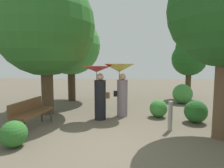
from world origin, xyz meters
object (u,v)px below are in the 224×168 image
at_px(person_right, 120,78).
at_px(path_marker_post, 170,116).
at_px(park_bench, 31,111).
at_px(tree_near_left, 71,40).
at_px(person_left, 98,84).
at_px(tree_near_right, 189,55).
at_px(tree_mid_left, 45,18).

bearing_deg(person_right, path_marker_post, -131.25).
distance_m(park_bench, tree_near_left, 4.95).
bearing_deg(person_right, person_left, 127.37).
bearing_deg(path_marker_post, tree_near_right, 66.89).
distance_m(tree_near_right, path_marker_post, 5.93).
relative_size(park_bench, tree_near_right, 0.45).
distance_m(person_left, path_marker_post, 2.52).
bearing_deg(person_left, person_right, -52.63).
height_order(tree_near_left, tree_near_right, tree_near_left).
bearing_deg(tree_near_left, tree_near_right, 8.36).
relative_size(person_left, tree_near_left, 0.38).
height_order(tree_near_right, tree_mid_left, tree_mid_left).
xyz_separation_m(person_left, park_bench, (-1.86, -1.01, -0.70)).
relative_size(tree_near_left, path_marker_post, 5.58).
bearing_deg(park_bench, person_left, -52.89).
relative_size(person_right, tree_mid_left, 0.34).
xyz_separation_m(person_right, path_marker_post, (1.42, -1.50, -0.94)).
height_order(park_bench, tree_near_right, tree_near_right).
distance_m(person_right, path_marker_post, 2.27).
bearing_deg(path_marker_post, person_left, 154.41).
xyz_separation_m(tree_near_left, tree_mid_left, (-0.23, -2.61, 0.49)).
bearing_deg(park_bench, path_marker_post, -81.73).
relative_size(tree_near_right, path_marker_post, 4.06).
relative_size(tree_near_right, tree_mid_left, 0.62).
bearing_deg(tree_near_right, tree_mid_left, -151.14).
bearing_deg(person_left, path_marker_post, -110.44).
xyz_separation_m(tree_near_right, tree_mid_left, (-6.37, -3.51, 1.21)).
bearing_deg(person_right, tree_near_left, 47.34).
height_order(person_right, tree_near_left, tree_near_left).
bearing_deg(person_left, tree_near_left, 33.96).
relative_size(tree_near_left, tree_near_right, 1.37).
relative_size(park_bench, tree_mid_left, 0.28).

